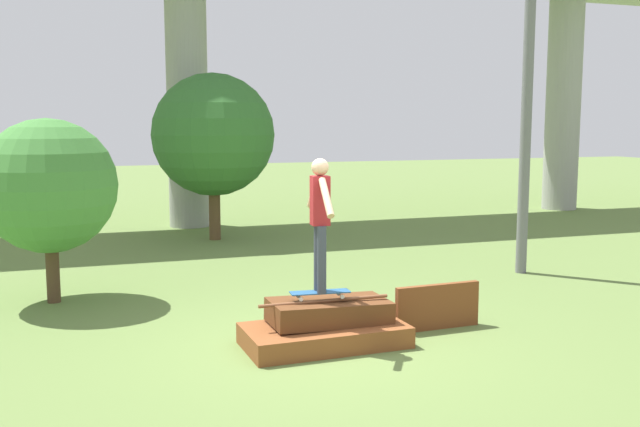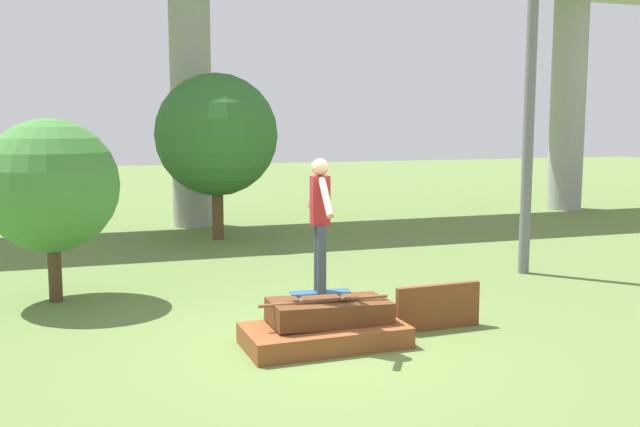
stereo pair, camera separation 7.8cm
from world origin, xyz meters
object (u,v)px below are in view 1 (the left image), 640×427
utility_pole (529,41)px  tree_behind_right (213,135)px  skateboard (320,293)px  skater (320,215)px  tree_behind_left (49,186)px

utility_pole → tree_behind_right: 7.63m
skateboard → utility_pole: (5.03, 2.92, 3.62)m
skater → tree_behind_right: 8.66m
skateboard → utility_pole: size_ratio=0.09×
skateboard → tree_behind_left: 4.87m
tree_behind_right → tree_behind_left: bearing=-124.2°
skateboard → tree_behind_left: bearing=134.0°
utility_pole → tree_behind_left: utility_pole is taller
utility_pole → tree_behind_left: (-8.31, 0.48, -2.45)m
tree_behind_left → tree_behind_right: (3.54, 5.22, 0.68)m
skater → tree_behind_left: size_ratio=0.58×
skater → tree_behind_left: 4.73m
skater → utility_pole: bearing=30.2°
skateboard → tree_behind_right: (0.26, 8.62, 1.85)m
skateboard → tree_behind_left: tree_behind_left is taller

